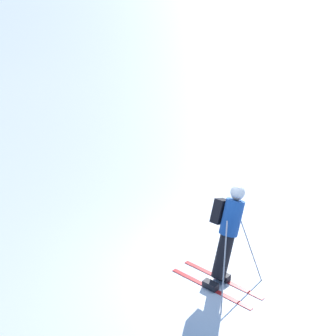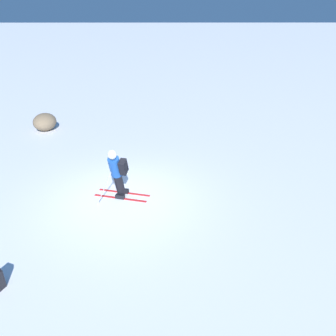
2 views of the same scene
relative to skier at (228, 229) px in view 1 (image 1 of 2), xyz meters
The scene contains 2 objects.
ground_plane 1.00m from the skier, 155.15° to the left, with size 300.00×300.00×0.00m, color white.
skier is the anchor object (origin of this frame).
Camera 1 is at (-6.85, -2.43, 5.06)m, focal length 50.00 mm.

